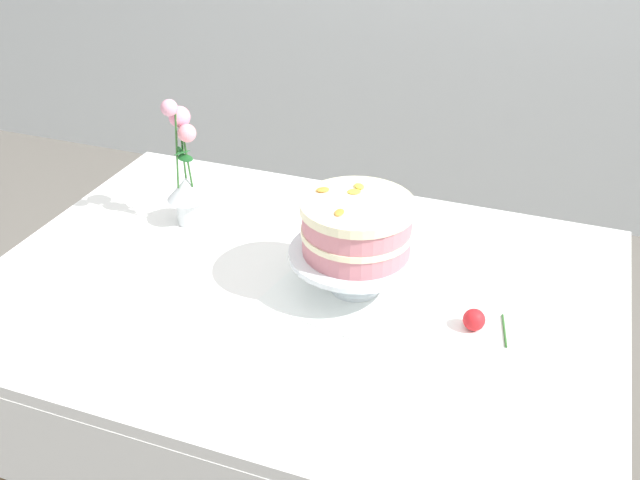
{
  "coord_description": "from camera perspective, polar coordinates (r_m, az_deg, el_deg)",
  "views": [
    {
      "loc": [
        0.51,
        -1.22,
        1.66
      ],
      "look_at": [
        0.05,
        0.01,
        0.86
      ],
      "focal_mm": 40.42,
      "sensor_mm": 36.0,
      "label": 1
    }
  ],
  "objects": [
    {
      "name": "dining_table",
      "position": [
        1.65,
        -2.05,
        -6.51
      ],
      "size": [
        1.4,
        1.0,
        0.74
      ],
      "color": "white",
      "rests_on": "ground"
    },
    {
      "name": "flower_vase",
      "position": [
        1.81,
        -10.62,
        4.99
      ],
      "size": [
        0.1,
        0.1,
        0.33
      ],
      "color": "silver",
      "rests_on": "dining_table"
    },
    {
      "name": "fallen_rose",
      "position": [
        1.5,
        12.16,
        -6.21
      ],
      "size": [
        0.1,
        0.1,
        0.05
      ],
      "color": "#2D6028",
      "rests_on": "dining_table"
    },
    {
      "name": "layer_cake",
      "position": [
        1.51,
        2.93,
        1.09
      ],
      "size": [
        0.24,
        0.24,
        0.13
      ],
      "color": "#CC7A84",
      "rests_on": "cake_stand"
    },
    {
      "name": "linen_napkin",
      "position": [
        1.59,
        2.78,
        -3.85
      ],
      "size": [
        0.37,
        0.37,
        0.0
      ],
      "primitive_type": "cube",
      "rotation": [
        0.0,
        0.0,
        -0.18
      ],
      "color": "white",
      "rests_on": "dining_table"
    },
    {
      "name": "cake_stand",
      "position": [
        1.55,
        2.85,
        -1.38
      ],
      "size": [
        0.29,
        0.29,
        0.1
      ],
      "color": "silver",
      "rests_on": "linen_napkin"
    }
  ]
}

